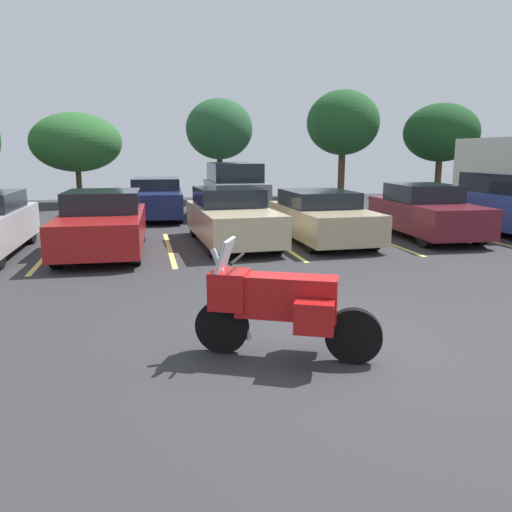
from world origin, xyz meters
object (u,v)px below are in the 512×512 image
Objects in this scene: car_far_grey at (234,190)px; motorcycle_touring at (279,304)px; car_red at (103,223)px; car_far_navy at (156,199)px; car_maroon at (425,212)px; car_tan at (321,217)px; car_champagne at (231,218)px.

motorcycle_touring is at bearing -97.97° from car_far_grey.
car_far_grey is at bearing 55.01° from car_red.
motorcycle_touring is 0.47× the size of car_red.
car_maroon is at bearing -38.98° from car_far_navy.
car_far_grey is (1.89, 13.49, 0.33)m from motorcycle_touring.
car_champagne is at bearing 176.11° from car_tan.
car_far_grey reaches higher than car_champagne.
car_red is 1.00× the size of car_maroon.
car_far_navy reaches higher than car_tan.
car_red is at bearing -124.99° from car_far_grey.
motorcycle_touring is 8.22m from car_tan.
car_far_navy is 1.02× the size of car_far_grey.
car_maroon reaches higher than car_far_navy.
car_champagne is (0.76, 7.72, 0.04)m from motorcycle_touring.
car_champagne is 5.89m from car_far_grey.
car_far_grey is (2.92, -0.13, 0.28)m from car_far_navy.
car_red is 6.57m from car_far_navy.
car_maroon reaches higher than car_red.
car_maroon is 9.60m from car_far_navy.
motorcycle_touring is at bearing -113.30° from car_tan.
car_tan is at bearing 3.33° from car_red.
car_maroon is 7.45m from car_far_grey.
car_tan is (3.25, 7.55, 0.01)m from motorcycle_touring.
car_far_grey is (-1.36, 5.94, 0.32)m from car_tan.
motorcycle_touring is at bearing -95.63° from car_champagne.
motorcycle_touring is 7.75m from car_champagne.
motorcycle_touring is 7.64m from car_red.
car_far_grey is at bearing 102.91° from car_tan.
car_champagne is at bearing 8.78° from car_red.
car_champagne is 6.17m from car_far_navy.
car_tan is at bearing -3.89° from car_champagne.
car_red is 5.76m from car_tan.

